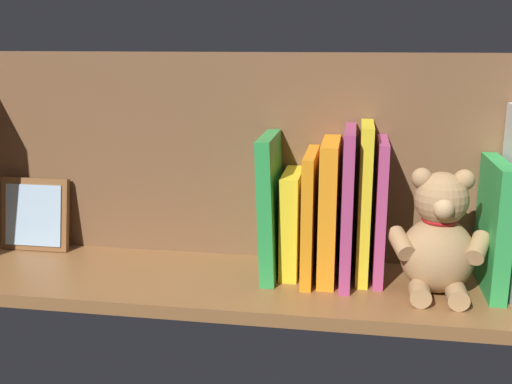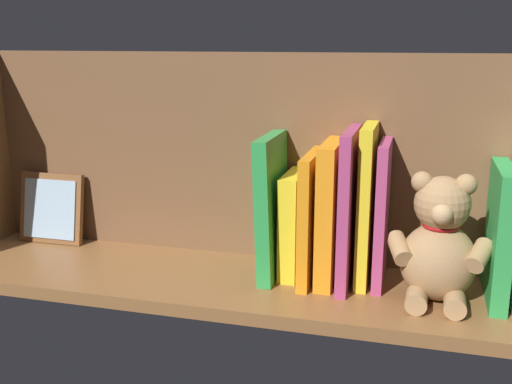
{
  "view_description": "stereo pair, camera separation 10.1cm",
  "coord_description": "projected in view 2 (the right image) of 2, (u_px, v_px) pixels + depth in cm",
  "views": [
    {
      "loc": [
        -15.94,
        96.74,
        39.9
      ],
      "look_at": [
        0.0,
        0.0,
        15.18
      ],
      "focal_mm": 42.85,
      "sensor_mm": 36.0,
      "label": 1
    },
    {
      "loc": [
        -25.81,
        94.58,
        39.9
      ],
      "look_at": [
        0.0,
        0.0,
        15.18
      ],
      "focal_mm": 42.85,
      "sensor_mm": 36.0,
      "label": 2
    }
  ],
  "objects": [
    {
      "name": "book_9",
      "position": [
        272.0,
        206.0,
        1.04
      ],
      "size": [
        3.33,
        14.87,
        24.32
      ],
      "primitive_type": "cube",
      "rotation": [
        0.0,
        0.04,
        0.0
      ],
      "color": "green",
      "rests_on": "ground_plane"
    },
    {
      "name": "book_7",
      "position": [
        311.0,
        217.0,
        1.02
      ],
      "size": [
        1.85,
        15.35,
        21.67
      ],
      "primitive_type": "cube",
      "color": "orange",
      "rests_on": "ground_plane"
    },
    {
      "name": "book_3",
      "position": [
        382.0,
        214.0,
        1.0
      ],
      "size": [
        1.63,
        12.85,
        23.86
      ],
      "primitive_type": "cube",
      "color": "#B23F72",
      "rests_on": "ground_plane"
    },
    {
      "name": "book_2",
      "position": [
        499.0,
        233.0,
        0.94
      ],
      "size": [
        2.59,
        16.29,
        21.17
      ],
      "primitive_type": "cube",
      "color": "green",
      "rests_on": "ground_plane"
    },
    {
      "name": "book_8",
      "position": [
        294.0,
        224.0,
        1.05
      ],
      "size": [
        3.05,
        12.19,
        17.79
      ],
      "primitive_type": "cube",
      "color": "yellow",
      "rests_on": "ground_plane"
    },
    {
      "name": "picture_frame_leaning",
      "position": [
        51.0,
        208.0,
        1.22
      ],
      "size": [
        13.52,
        3.96,
        13.99
      ],
      "color": "brown",
      "rests_on": "ground_plane"
    },
    {
      "name": "ground_plane",
      "position": [
        256.0,
        284.0,
        1.05
      ],
      "size": [
        117.22,
        27.44,
        2.2
      ],
      "primitive_type": "cube",
      "color": "brown"
    },
    {
      "name": "teddy_bear",
      "position": [
        439.0,
        245.0,
        0.94
      ],
      "size": [
        16.5,
        13.0,
        20.33
      ],
      "rotation": [
        0.0,
        0.0,
        -0.02
      ],
      "color": "tan",
      "rests_on": "ground_plane"
    },
    {
      "name": "book_5",
      "position": [
        349.0,
        208.0,
        1.0
      ],
      "size": [
        1.78,
        15.71,
        25.8
      ],
      "primitive_type": "cube",
      "color": "#B23F72",
      "rests_on": "ground_plane"
    },
    {
      "name": "book_6",
      "position": [
        330.0,
        212.0,
        1.02
      ],
      "size": [
        2.84,
        14.52,
        23.55
      ],
      "primitive_type": "cube",
      "color": "orange",
      "rests_on": "ground_plane"
    },
    {
      "name": "book_4",
      "position": [
        366.0,
        205.0,
        1.01
      ],
      "size": [
        2.05,
        12.66,
        26.42
      ],
      "primitive_type": "cube",
      "color": "yellow",
      "rests_on": "ground_plane"
    },
    {
      "name": "shelf_back_panel",
      "position": [
        273.0,
        158.0,
        1.11
      ],
      "size": [
        117.22,
        1.5,
        37.56
      ],
      "primitive_type": "cube",
      "color": "brown",
      "rests_on": "ground_plane"
    }
  ]
}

